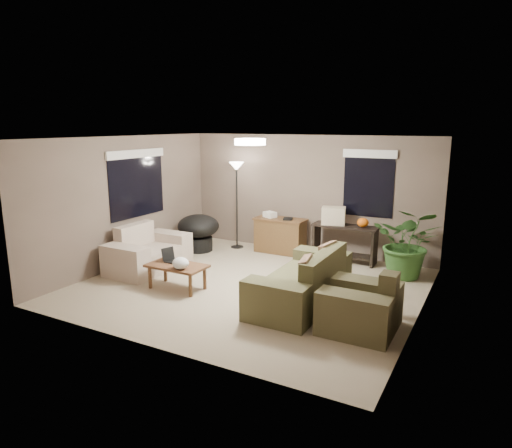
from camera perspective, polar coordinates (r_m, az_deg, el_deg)
The scene contains 20 objects.
room_shell at distance 7.56m, azimuth -0.72°, elevation 1.19°, with size 5.50×5.50×5.50m.
main_sofa at distance 7.16m, azimuth 6.00°, elevation -7.49°, with size 0.95×2.20×0.85m.
throw_pillows at distance 6.96m, azimuth 8.02°, elevation -5.05°, with size 0.31×1.38×0.47m.
loveseat at distance 8.94m, azimuth -13.41°, elevation -3.66°, with size 0.90×1.60×0.85m.
armchair at distance 6.39m, azimuth 13.01°, elevation -10.25°, with size 0.95×1.00×0.85m.
coffee_table at distance 7.78m, azimuth -9.86°, elevation -5.47°, with size 1.00×0.55×0.42m.
laptop at distance 7.92m, azimuth -10.41°, elevation -4.25°, with size 0.39×0.24×0.24m.
plastic_bag at distance 7.50m, azimuth -9.41°, elevation -4.86°, with size 0.28×0.25×0.19m, color white.
desk at distance 9.80m, azimuth 3.03°, elevation -1.43°, with size 1.10×0.50×0.75m.
desk_papers at distance 9.77m, azimuth 2.21°, elevation 1.08°, with size 0.72×0.32×0.12m.
console_table at distance 9.30m, azimuth 11.02°, elevation -2.04°, with size 1.30×0.40×0.75m.
pumpkin at distance 9.11m, azimuth 13.22°, elevation 0.17°, with size 0.22×0.22×0.18m, color orange.
cardboard_box at distance 9.27m, azimuth 9.67°, elevation 1.04°, with size 0.46×0.34×0.34m, color beige.
papasan_chair at distance 10.00m, azimuth -7.22°, elevation -0.72°, with size 1.13×1.13×0.80m.
floor_lamp at distance 10.00m, azimuth -2.45°, elevation 5.95°, with size 0.32×0.32×1.91m.
ceiling_fixture at distance 7.42m, azimuth -0.75°, elevation 10.24°, with size 0.50×0.50×0.10m, color white.
houseplant at distance 8.61m, azimuth 18.47°, elevation -3.16°, with size 1.16×1.29×1.01m, color #2D5923.
cat_scratching_post at distance 7.01m, azimuth 15.28°, elevation -9.00°, with size 0.32×0.32×0.50m.
window_left at distance 9.33m, azimuth -14.69°, elevation 6.25°, with size 0.05×1.56×1.33m.
window_back at distance 9.30m, azimuth 13.94°, elevation 6.29°, with size 1.06×0.05×1.33m.
Camera 1 is at (3.61, -6.48, 2.73)m, focal length 32.00 mm.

